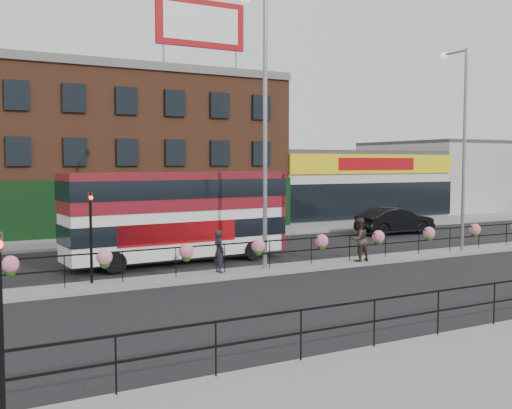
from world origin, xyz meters
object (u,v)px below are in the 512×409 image
pedestrian_b (359,239)px  lamp_column_west (262,103)px  lamp_column_east (461,132)px  car (395,221)px  double_decker_bus (179,207)px  pedestrian_a (219,251)px

pedestrian_b → lamp_column_west: (-4.38, 0.76, 5.69)m
lamp_column_west → lamp_column_east: size_ratio=1.16×
car → lamp_column_west: bearing=119.4°
lamp_column_west → lamp_column_east: bearing=-2.0°
double_decker_bus → lamp_column_east: bearing=-15.7°
car → lamp_column_west: size_ratio=0.45×
pedestrian_a → lamp_column_east: (12.79, -0.07, 4.91)m
double_decker_bus → car: (15.58, 3.72, -1.62)m
car → pedestrian_a: 16.98m
car → pedestrian_a: bearing=117.1°
car → pedestrian_b: bearing=132.7°
pedestrian_b → lamp_column_west: size_ratio=0.17×
double_decker_bus → pedestrian_a: (0.26, -3.60, -1.46)m
lamp_column_west → pedestrian_b: bearing=-9.9°
double_decker_bus → car: double_decker_bus is taller
lamp_column_east → car: bearing=71.1°
car → double_decker_bus: bearing=105.0°
car → lamp_column_east: (-2.53, -7.39, 5.06)m
pedestrian_a → lamp_column_east: size_ratio=0.17×
car → lamp_column_east: size_ratio=0.52×
double_decker_bus → pedestrian_b: size_ratio=5.31×
pedestrian_b → lamp_column_west: bearing=-14.4°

